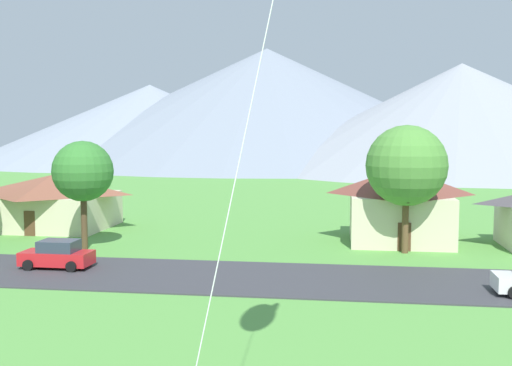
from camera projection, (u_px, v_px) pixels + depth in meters
name	position (u px, v px, depth m)	size (l,w,h in m)	color
road_strip	(269.00, 278.00, 33.92)	(160.00, 7.89, 0.08)	#38383D
mountain_central_ridge	(272.00, 126.00, 175.44)	(79.65, 79.65, 19.19)	gray
mountain_far_west_ridge	(150.00, 123.00, 162.95)	(94.79, 94.79, 20.58)	gray
mountain_far_east_ridge	(461.00, 116.00, 130.17)	(91.71, 91.71, 22.68)	#8E939E
mountain_east_ridge	(267.00, 105.00, 167.45)	(129.53, 129.53, 30.86)	gray
house_leftmost	(53.00, 201.00, 51.50)	(10.21, 8.56, 4.56)	beige
house_right_center	(400.00, 203.00, 45.25)	(7.80, 8.29, 5.55)	beige
tree_near_left	(407.00, 166.00, 40.63)	(5.47, 5.47, 8.71)	brown
tree_right_of_center	(83.00, 172.00, 42.07)	(4.24, 4.24, 7.62)	#4C3823
parked_car_red_mid_west	(57.00, 255.00, 36.30)	(4.21, 2.11, 1.68)	red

